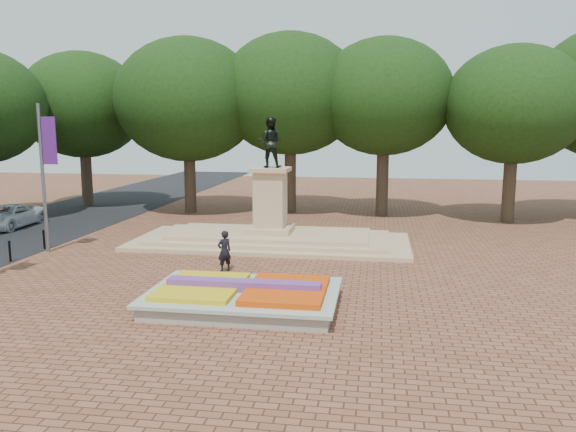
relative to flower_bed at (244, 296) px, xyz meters
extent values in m
plane|color=brown|center=(-1.03, 2.00, -0.38)|extent=(90.00, 90.00, 0.00)
cube|color=gray|center=(-0.03, 0.00, -0.15)|extent=(6.00, 4.00, 0.45)
cube|color=#A2AE9E|center=(-0.03, 0.00, 0.12)|extent=(6.30, 4.30, 0.12)
cube|color=#D8490C|center=(1.42, 0.00, 0.25)|extent=(2.60, 3.40, 0.22)
cube|color=gold|center=(-1.48, 0.00, 0.24)|extent=(2.60, 3.40, 0.18)
cube|color=#5D3085|center=(-0.03, 0.00, 0.34)|extent=(5.20, 0.55, 0.38)
cube|color=tan|center=(-1.03, 10.00, -0.28)|extent=(14.00, 6.00, 0.20)
cube|color=tan|center=(-1.03, 10.00, -0.08)|extent=(12.00, 5.00, 0.20)
cube|color=tan|center=(-1.03, 10.00, 0.12)|extent=(10.00, 4.00, 0.20)
cube|color=tan|center=(-1.03, 10.00, 0.37)|extent=(2.20, 2.20, 0.30)
cube|color=tan|center=(-1.03, 10.00, 1.92)|extent=(1.50, 1.50, 2.80)
cube|color=tan|center=(-1.03, 10.00, 3.42)|extent=(1.90, 1.90, 0.20)
imported|color=black|center=(-1.03, 10.00, 4.77)|extent=(1.22, 0.95, 2.50)
cylinder|color=#34271C|center=(-17.03, 20.00, 1.62)|extent=(0.80, 0.80, 4.00)
ellipsoid|color=black|center=(-17.03, 20.00, 6.32)|extent=(8.80, 8.80, 7.48)
cylinder|color=#34271C|center=(-9.03, 20.00, 1.62)|extent=(0.80, 0.80, 4.00)
ellipsoid|color=black|center=(-9.03, 20.00, 6.32)|extent=(8.80, 8.80, 7.48)
cylinder|color=#34271C|center=(-2.03, 20.00, 1.62)|extent=(0.80, 0.80, 4.00)
ellipsoid|color=black|center=(-2.03, 20.00, 6.32)|extent=(8.80, 8.80, 7.48)
cylinder|color=#34271C|center=(4.97, 20.00, 1.62)|extent=(0.80, 0.80, 4.00)
ellipsoid|color=black|center=(4.97, 20.00, 6.32)|extent=(8.80, 8.80, 7.48)
cylinder|color=#34271C|center=(11.97, 20.00, 1.62)|extent=(0.80, 0.80, 4.00)
ellipsoid|color=black|center=(11.97, 20.00, 6.32)|extent=(8.80, 8.80, 7.48)
cylinder|color=slate|center=(-11.23, 6.50, 3.12)|extent=(0.16, 0.16, 7.00)
cube|color=#501B71|center=(-10.78, 6.50, 4.92)|extent=(0.70, 0.04, 2.20)
cylinder|color=black|center=(-11.73, 4.40, 0.07)|extent=(0.10, 0.10, 0.90)
sphere|color=black|center=(-11.73, 4.40, 0.54)|extent=(0.12, 0.12, 0.12)
cylinder|color=black|center=(-11.73, 7.00, 0.07)|extent=(0.10, 0.10, 0.90)
sphere|color=black|center=(-11.73, 7.00, 0.54)|extent=(0.12, 0.12, 0.12)
imported|color=silver|center=(-17.14, 11.95, 0.30)|extent=(2.40, 4.94, 1.35)
imported|color=black|center=(-1.89, 4.35, 0.49)|extent=(0.74, 0.74, 1.73)
camera|label=1|loc=(4.29, -17.62, 5.67)|focal=35.00mm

